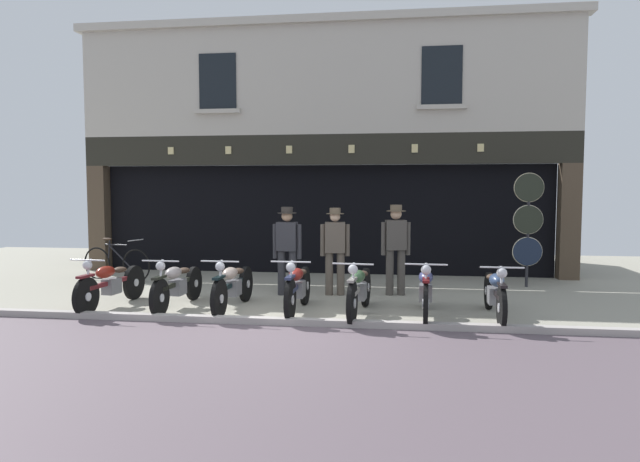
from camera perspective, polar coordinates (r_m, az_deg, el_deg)
name	(u,v)px	position (r m, az deg, el deg)	size (l,w,h in m)	color
ground	(258,346)	(7.57, -6.25, -11.54)	(23.66, 22.00, 0.18)	gray
shop_facade	(330,203)	(15.19, 1.04, 2.88)	(11.96, 4.42, 6.01)	black
motorcycle_far_left	(111,283)	(10.29, -20.43, -4.98)	(0.62, 2.04, 0.91)	black
motorcycle_left	(177,284)	(9.90, -14.27, -5.22)	(0.62, 2.02, 0.90)	black
motorcycle_center_left	(233,285)	(9.59, -8.81, -5.41)	(0.62, 2.04, 0.91)	black
motorcycle_center	(298,286)	(9.27, -2.26, -5.63)	(0.62, 1.98, 0.92)	black
motorcycle_center_right	(359,289)	(9.08, 4.00, -5.84)	(0.62, 2.09, 0.92)	black
motorcycle_right	(426,290)	(9.09, 10.65, -5.86)	(0.62, 2.04, 0.93)	black
motorcycle_far_right	(495,292)	(9.24, 17.30, -5.93)	(0.62, 2.03, 0.90)	black
salesman_left	(287,246)	(10.72, -3.35, -1.55)	(0.56, 0.36, 1.69)	#2D2D33
shopkeeper_center	(335,247)	(10.72, 1.53, -1.63)	(0.56, 0.34, 1.67)	brown
salesman_right	(396,245)	(10.81, 7.67, -1.39)	(0.55, 0.36, 1.73)	#47423D
tyre_sign_pole	(528,221)	(12.33, 20.32, 0.96)	(0.60, 0.06, 2.36)	#232328
advert_board_near	(219,201)	(14.14, -10.19, 3.02)	(0.70, 0.03, 0.94)	silver
leaning_bicycle	(116,263)	(13.37, -19.94, -3.04)	(1.78, 0.59, 0.96)	black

